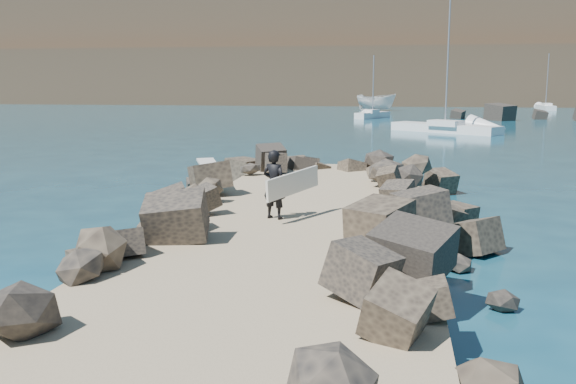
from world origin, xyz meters
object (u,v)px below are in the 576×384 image
boat_imported (376,102)px  surfer_with_board (277,184)px  surfboard_resting (213,174)px  sailboat_c (445,128)px

boat_imported → surfer_with_board: size_ratio=3.24×
surfboard_resting → surfer_with_board: surfer_with_board is taller
surfboard_resting → boat_imported: bearing=58.4°
sailboat_c → surfer_with_board: bearing=-100.1°
sailboat_c → surfboard_resting: bearing=-106.0°
surfer_with_board → sailboat_c: (6.43, 36.14, -1.08)m
boat_imported → surfer_with_board: bearing=-152.2°
surfboard_resting → sailboat_c: sailboat_c is taller
boat_imported → sailboat_c: (6.57, -38.27, -0.81)m
surfer_with_board → sailboat_c: sailboat_c is taller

